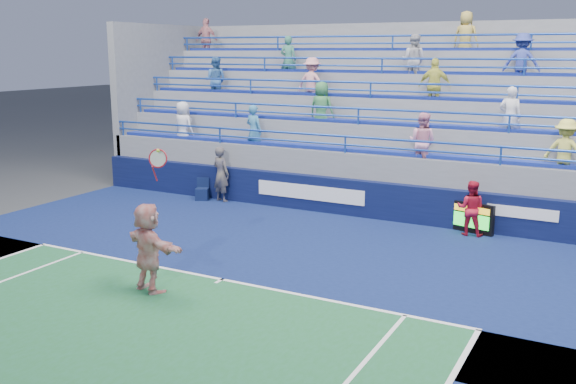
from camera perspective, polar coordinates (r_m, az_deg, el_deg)
The scene contains 8 objects.
ground at distance 14.05m, azimuth -5.89°, elevation -7.82°, with size 120.00×120.00×0.00m, color #333538.
sponsor_wall at distance 19.40m, azimuth 4.80°, elevation -0.40°, with size 18.00×0.32×1.10m.
bleacher_stand at distance 22.68m, azimuth 8.62°, elevation 3.94°, with size 18.00×5.60×6.13m.
serve_speed_board at distance 18.07m, azimuth 16.08°, elevation -2.23°, with size 1.21×0.45×0.84m.
judge_chair at distance 21.43m, azimuth -7.60°, elevation -0.11°, with size 0.54×0.55×0.72m.
tennis_player at distance 13.39m, azimuth -12.30°, elevation -4.84°, with size 1.82×1.04×3.00m.
line_judge at distance 21.04m, azimuth -5.97°, elevation 1.59°, with size 0.67×0.44×1.82m, color #141738.
ball_girl at distance 17.76m, azimuth 15.93°, elevation -1.40°, with size 0.73×0.57×1.50m, color red.
Camera 1 is at (7.41, -10.91, 4.86)m, focal length 40.00 mm.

